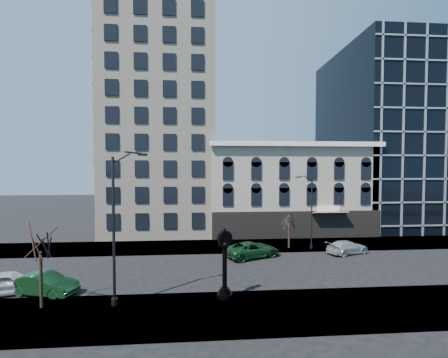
{
  "coord_description": "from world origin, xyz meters",
  "views": [
    {
      "loc": [
        -0.28,
        -26.39,
        9.06
      ],
      "look_at": [
        2.0,
        4.0,
        8.0
      ],
      "focal_mm": 24.0,
      "sensor_mm": 36.0,
      "label": 1
    }
  ],
  "objects": [
    {
      "name": "sidewalk_far",
      "position": [
        0.0,
        8.0,
        0.06
      ],
      "size": [
        160.0,
        6.0,
        0.12
      ],
      "primitive_type": "cube",
      "color": "gray",
      "rests_on": "ground"
    },
    {
      "name": "street_clock",
      "position": [
        1.3,
        -6.0,
        2.32
      ],
      "size": [
        1.1,
        1.1,
        4.86
      ],
      "rotation": [
        0.0,
        0.0,
        0.43
      ],
      "color": "black",
      "rests_on": "sidewalk_near"
    },
    {
      "name": "car_far_b",
      "position": [
        15.21,
        4.13,
        0.68
      ],
      "size": [
        5.08,
        3.34,
        1.37
      ],
      "primitive_type": "imported",
      "rotation": [
        0.0,
        0.0,
        1.9
      ],
      "color": "#A5A8AD",
      "rests_on": "ground"
    },
    {
      "name": "car_far_a",
      "position": [
        4.87,
        3.63,
        0.78
      ],
      "size": [
        6.2,
        4.51,
        1.57
      ],
      "primitive_type": "imported",
      "rotation": [
        0.0,
        0.0,
        1.95
      ],
      "color": "#143F1E",
      "rests_on": "ground"
    },
    {
      "name": "victorian_row",
      "position": [
        12.0,
        15.89,
        6.0
      ],
      "size": [
        22.6,
        11.19,
        12.5
      ],
      "color": "#9F9283",
      "rests_on": "ground"
    },
    {
      "name": "street_lamp_far",
      "position": [
        11.39,
        5.81,
        6.41
      ],
      "size": [
        2.09,
        0.86,
        8.33
      ],
      "rotation": [
        0.0,
        0.0,
        3.45
      ],
      "color": "black",
      "rests_on": "sidewalk_far"
    },
    {
      "name": "sidewalk_near",
      "position": [
        0.0,
        -8.0,
        0.06
      ],
      "size": [
        160.0,
        6.0,
        0.12
      ],
      "primitive_type": "cube",
      "color": "gray",
      "rests_on": "ground"
    },
    {
      "name": "bare_tree_far",
      "position": [
        9.55,
        6.48,
        3.53
      ],
      "size": [
        2.64,
        2.64,
        4.53
      ],
      "color": "#312118",
      "rests_on": "sidewalk_far"
    },
    {
      "name": "glass_office",
      "position": [
        32.0,
        20.91,
        14.0
      ],
      "size": [
        20.0,
        20.15,
        28.0
      ],
      "color": "black",
      "rests_on": "ground"
    },
    {
      "name": "bare_tree_near",
      "position": [
        -10.58,
        -6.62,
        4.51
      ],
      "size": [
        3.39,
        3.39,
        5.82
      ],
      "color": "#312118",
      "rests_on": "sidewalk_near"
    },
    {
      "name": "cream_tower",
      "position": [
        -6.11,
        18.88,
        19.32
      ],
      "size": [
        15.9,
        15.4,
        42.5
      ],
      "color": "beige",
      "rests_on": "ground"
    },
    {
      "name": "car_near_b",
      "position": [
        -11.58,
        -4.26,
        0.77
      ],
      "size": [
        4.97,
        2.83,
        1.55
      ],
      "primitive_type": "imported",
      "rotation": [
        0.0,
        0.0,
        1.3
      ],
      "color": "#143F1E",
      "rests_on": "ground"
    },
    {
      "name": "car_near_a",
      "position": [
        -14.32,
        -3.93,
        0.81
      ],
      "size": [
        5.11,
        3.12,
        1.63
      ],
      "primitive_type": "imported",
      "rotation": [
        0.0,
        0.0,
        1.84
      ],
      "color": "silver",
      "rests_on": "ground"
    },
    {
      "name": "ground",
      "position": [
        0.0,
        0.0,
        0.0
      ],
      "size": [
        160.0,
        160.0,
        0.0
      ],
      "primitive_type": "plane",
      "color": "black",
      "rests_on": "ground"
    },
    {
      "name": "street_lamp_near",
      "position": [
        -5.31,
        -6.3,
        7.88
      ],
      "size": [
        2.5,
        1.31,
        10.28
      ],
      "rotation": [
        0.0,
        0.0,
        0.42
      ],
      "color": "black",
      "rests_on": "sidewalk_near"
    }
  ]
}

